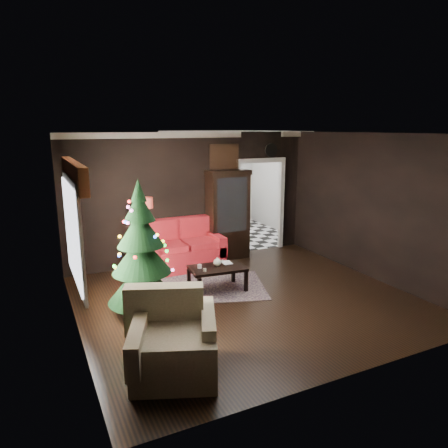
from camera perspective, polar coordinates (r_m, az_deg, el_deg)
name	(u,v)px	position (r m, az deg, el deg)	size (l,w,h in m)	color
floor	(247,300)	(7.26, 3.13, -10.36)	(5.50, 5.50, 0.00)	black
ceiling	(249,134)	(6.65, 3.44, 12.33)	(5.50, 5.50, 0.00)	white
wall_back	(192,198)	(9.05, -4.41, 3.63)	(5.50, 5.50, 0.00)	black
wall_front	(356,265)	(4.87, 17.71, -5.40)	(5.50, 5.50, 0.00)	black
wall_left	(71,240)	(6.03, -20.29, -2.04)	(5.50, 5.50, 0.00)	black
wall_right	(373,207)	(8.48, 19.80, 2.23)	(5.50, 5.50, 0.00)	black
doorway	(259,207)	(9.84, 4.89, 2.34)	(1.10, 0.10, 2.10)	silver
left_window	(73,233)	(6.21, -20.15, -1.12)	(0.05, 1.60, 1.40)	white
valance	(74,174)	(6.08, -20.01, 6.47)	(0.12, 2.10, 0.35)	#964C27
kitchen_floor	(231,235)	(11.36, 0.95, -1.57)	(3.00, 3.00, 0.00)	white
kitchen_window	(209,169)	(12.36, -2.06, 7.64)	(0.70, 0.06, 0.70)	white
rug	(209,287)	(7.77, -2.06, -8.67)	(2.02, 1.47, 0.01)	#2A1F26
loveseat	(183,245)	(8.70, -5.67, -2.87)	(1.70, 0.90, 1.00)	maroon
curio_cabinet	(228,217)	(9.22, 0.51, 1.01)	(0.90, 0.45, 1.90)	black
floor_lamp	(148,237)	(8.13, -10.43, -1.76)	(0.26, 0.26, 1.54)	#272727
christmas_tree	(141,251)	(6.48, -11.34, -3.64)	(1.09, 1.09, 2.08)	black
armchair	(174,338)	(5.12, -6.85, -15.37)	(1.03, 1.03, 1.06)	tan
coffee_table	(217,279)	(7.53, -0.93, -7.53)	(0.98, 0.59, 0.44)	black
teapot	(217,262)	(7.47, -0.93, -5.29)	(0.16, 0.16, 0.15)	white
cup_a	(200,266)	(7.40, -3.39, -5.85)	(0.08, 0.08, 0.07)	white
cup_b	(205,270)	(7.23, -2.68, -6.36)	(0.06, 0.06, 0.05)	#F0ECCC
book	(222,258)	(7.59, -0.22, -4.68)	(0.17, 0.02, 0.23)	tan
wall_clock	(271,150)	(9.77, 6.48, 10.08)	(0.32, 0.32, 0.06)	silver
painting	(224,157)	(9.20, 0.01, 9.17)	(0.62, 0.05, 0.52)	#B67142
kitchen_counter	(213,211)	(12.32, -1.54, 1.74)	(1.80, 0.60, 0.90)	white
kitchen_table	(226,225)	(10.88, 0.25, -0.20)	(0.70, 0.70, 0.75)	#56371D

